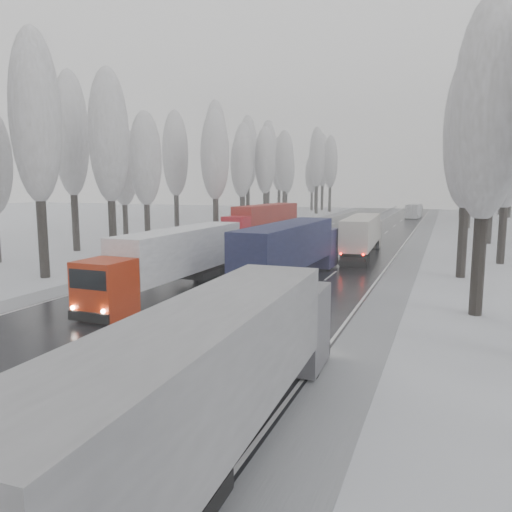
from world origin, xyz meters
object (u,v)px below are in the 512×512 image
Objects in this scene: truck_grey_tarp at (221,367)px; truck_red_red at (263,219)px; truck_blue_box at (292,248)px; truck_red_white at (173,257)px; truck_cream_box at (363,233)px; box_truck_distant at (414,211)px.

truck_red_red is (-16.36, 47.35, 0.09)m from truck_grey_tarp.
truck_blue_box reaches higher than truck_red_white.
truck_blue_box is 14.77m from truck_cream_box.
truck_cream_box is 0.90× the size of truck_red_red.
truck_cream_box is (-2.37, 37.20, -0.14)m from truck_grey_tarp.
truck_red_red is at bearing 107.40° from truck_grey_tarp.
truck_blue_box is at bearing -103.27° from truck_cream_box.
box_truck_distant is (-1.18, 93.25, -0.99)m from truck_grey_tarp.
truck_blue_box is at bearing 100.85° from truck_grey_tarp.
truck_grey_tarp is 50.10m from truck_red_red.
truck_blue_box is 1.05× the size of truck_red_white.
box_truck_distant is 0.46× the size of truck_red_red.
truck_blue_box is 2.17× the size of box_truck_distant.
truck_red_red reaches higher than truck_red_white.
truck_red_white is 31.25m from truck_red_red.
truck_cream_box reaches higher than box_truck_distant.
truck_grey_tarp is 23.22m from truck_blue_box.
truck_red_red reaches higher than truck_cream_box.
truck_grey_tarp reaches higher than truck_cream_box.
truck_red_white is at bearing -115.79° from truck_cream_box.
truck_cream_box is 0.96× the size of truck_red_white.
truck_red_red reaches higher than truck_blue_box.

